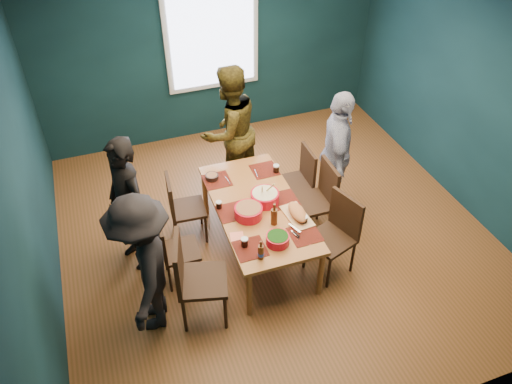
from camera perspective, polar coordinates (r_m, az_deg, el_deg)
The scene contains 26 objects.
room at distance 5.49m, azimuth 1.39°, elevation 7.51°, with size 5.01×5.01×2.71m.
dining_table at distance 5.51m, azimuth 0.24°, elevation -2.10°, with size 0.93×1.82×0.68m.
chair_left_far at distance 5.81m, azimuth -8.70°, elevation -1.42°, with size 0.43×0.43×0.88m.
chair_left_mid at distance 5.35m, azimuth -9.55°, elevation -6.21°, with size 0.40×0.40×0.85m.
chair_left_near at distance 4.91m, azimuth -7.32°, elevation -9.33°, with size 0.57×0.57×1.04m.
chair_right_far at distance 6.17m, azimuth 5.07°, elevation 1.80°, with size 0.41×0.41×0.89m.
chair_right_mid at distance 5.84m, azimuth 7.28°, elevation -0.33°, with size 0.45×0.45×0.97m.
chair_right_near at distance 5.44m, azimuth 9.31°, elevation -4.23°, with size 0.55×0.55×0.96m.
person_far_left at distance 5.45m, azimuth -14.41°, elevation -1.52°, with size 0.59×0.39×1.62m, color black.
person_back at distance 6.35m, azimuth -3.04°, elevation 6.99°, with size 0.85×0.66×1.74m, color black.
person_right at distance 6.07m, azimuth 9.19°, elevation 4.23°, with size 0.96×0.40×1.64m, color white.
person_near_left at distance 4.80m, azimuth -12.67°, elevation -8.22°, with size 1.03×0.59×1.59m, color black.
bowl_salad at distance 5.29m, azimuth -0.86°, elevation -2.25°, with size 0.30×0.30×0.13m.
bowl_dumpling at distance 5.47m, azimuth 1.01°, elevation -0.56°, with size 0.32×0.32×0.29m.
bowl_herbs at distance 5.01m, azimuth 2.48°, elevation -5.39°, with size 0.24×0.24×0.10m.
cutting_board at distance 5.31m, azimuth 4.74°, elevation -2.42°, with size 0.28×0.54×0.12m.
small_bowl at distance 5.84m, azimuth -5.06°, elevation 1.75°, with size 0.15×0.15×0.06m.
beer_bottle_a at distance 4.84m, azimuth 0.56°, elevation -6.89°, with size 0.06×0.06×0.23m.
beer_bottle_b at distance 5.19m, azimuth 2.08°, elevation -2.78°, with size 0.07×0.07×0.27m.
cola_glass_a at distance 4.98m, azimuth -1.32°, elevation -5.73°, with size 0.07×0.07×0.10m.
cola_glass_b at distance 5.25m, azimuth 5.61°, elevation -3.14°, with size 0.06×0.06×0.09m.
cola_glass_c at distance 5.91m, azimuth 2.32°, elevation 2.71°, with size 0.07×0.07×0.10m.
cola_glass_d at distance 5.42m, azimuth -4.26°, elevation -1.44°, with size 0.07×0.07×0.09m.
napkin_a at distance 5.56m, azimuth 3.66°, elevation -0.77°, with size 0.15×0.15×0.00m, color #FF806B.
napkin_b at distance 5.11m, azimuth -2.19°, elevation -5.12°, with size 0.14×0.14×0.00m, color #FF806B.
napkin_c at distance 5.13m, azimuth 6.26°, elevation -5.24°, with size 0.15×0.15×0.00m, color #FF806B.
Camera 1 is at (-1.71, -4.07, 4.27)m, focal length 35.00 mm.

